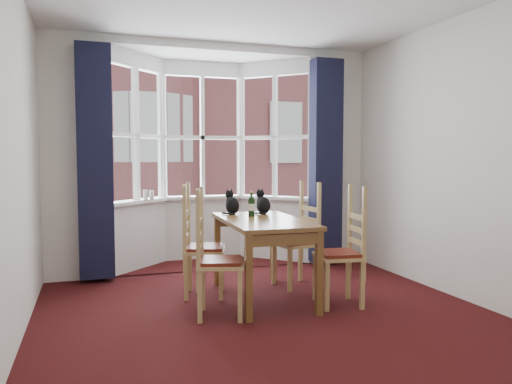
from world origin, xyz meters
name	(u,v)px	position (x,y,z in m)	size (l,w,h in m)	color
floor	(281,327)	(0.00, 0.00, 0.00)	(4.50, 4.50, 0.00)	black
wall_left	(8,158)	(-2.00, 0.00, 1.40)	(4.50, 4.50, 0.00)	silver
wall_right	(481,158)	(2.00, 0.00, 1.40)	(4.50, 4.50, 0.00)	silver
wall_near	(496,159)	(0.00, -2.25, 1.40)	(4.00, 4.00, 0.00)	silver
wall_back_pier_left	(74,158)	(-1.65, 2.25, 1.40)	(0.70, 0.12, 2.80)	silver
wall_back_pier_right	(335,158)	(1.65, 2.25, 1.40)	(0.70, 0.12, 2.80)	silver
bay_window	(206,158)	(0.00, 2.75, 1.40)	(2.76, 0.94, 2.80)	white
curtain_left	(95,162)	(-1.42, 2.07, 1.35)	(0.38, 0.22, 2.60)	black
curtain_right	(326,161)	(1.42, 2.07, 1.35)	(0.38, 0.22, 2.60)	black
dining_table	(263,229)	(0.13, 0.85, 0.69)	(0.80, 1.42, 0.80)	brown
chair_left_near	(210,263)	(-0.49, 0.46, 0.47)	(0.50, 0.52, 0.92)	tan
chair_left_far	(196,250)	(-0.48, 1.15, 0.47)	(0.50, 0.52, 0.92)	tan
chair_right_near	(348,255)	(0.83, 0.40, 0.47)	(0.46, 0.47, 0.92)	tan
chair_right_far	(303,243)	(0.72, 1.19, 0.47)	(0.45, 0.47, 0.92)	tan
cat_left	(232,204)	(-0.03, 1.37, 0.90)	(0.18, 0.23, 0.28)	black
cat_right	(263,204)	(0.29, 1.29, 0.90)	(0.18, 0.23, 0.28)	black
wine_bottle	(251,205)	(0.10, 1.09, 0.91)	(0.07, 0.07, 0.26)	black
candle_tall	(146,195)	(-0.82, 2.60, 0.93)	(0.06, 0.06, 0.13)	white
candle_short	(152,195)	(-0.74, 2.63, 0.93)	(0.06, 0.06, 0.11)	white
street	(115,263)	(0.00, 32.25, -6.00)	(80.00, 80.00, 0.00)	#333335
tenement_building	(135,152)	(0.00, 14.01, 1.60)	(18.40, 7.80, 15.20)	#98504E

